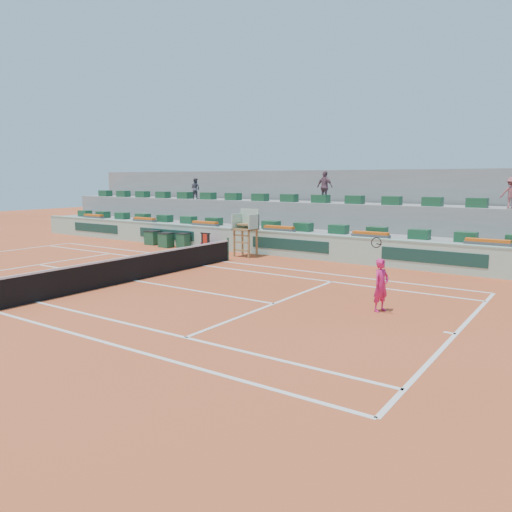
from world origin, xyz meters
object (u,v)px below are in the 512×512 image
object	(u,v)px
umpire_chair	(247,226)
tennis_player	(381,285)
player_bag	(210,247)
drink_cooler_a	(183,240)

from	to	relation	value
umpire_chair	tennis_player	size ratio (longest dim) A/B	1.05
player_bag	drink_cooler_a	distance (m)	1.98
player_bag	umpire_chair	size ratio (longest dim) A/B	0.41
drink_cooler_a	tennis_player	distance (m)	15.89
tennis_player	player_bag	bearing A→B (deg)	150.63
player_bag	tennis_player	xyz separation A→B (m)	(12.31, -6.93, 0.58)
tennis_player	umpire_chair	bearing A→B (deg)	145.80
umpire_chair	drink_cooler_a	size ratio (longest dim) A/B	2.86
player_bag	umpire_chair	world-z (taller)	umpire_chair
umpire_chair	tennis_player	distance (m)	11.49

